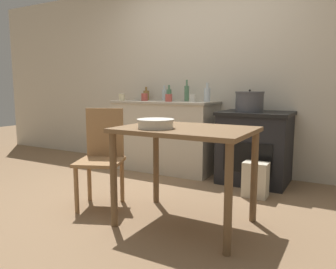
% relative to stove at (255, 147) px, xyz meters
% --- Properties ---
extents(ground_plane, '(14.00, 14.00, 0.00)m').
position_rel_stove_xyz_m(ground_plane, '(-0.75, -1.24, -0.42)').
color(ground_plane, '#896B4C').
extents(wall_back, '(8.00, 0.07, 2.55)m').
position_rel_stove_xyz_m(wall_back, '(-0.75, 0.34, 0.86)').
color(wall_back, beige).
rests_on(wall_back, ground_plane).
extents(counter_cabinet, '(1.38, 0.62, 0.93)m').
position_rel_stove_xyz_m(counter_cabinet, '(-1.22, 0.02, 0.05)').
color(counter_cabinet, beige).
rests_on(counter_cabinet, ground_plane).
extents(stove, '(0.81, 0.65, 0.84)m').
position_rel_stove_xyz_m(stove, '(0.00, 0.00, 0.00)').
color(stove, black).
rests_on(stove, ground_plane).
extents(work_table, '(1.04, 0.74, 0.79)m').
position_rel_stove_xyz_m(work_table, '(-0.18, -1.47, 0.25)').
color(work_table, brown).
rests_on(work_table, ground_plane).
extents(chair, '(0.52, 0.52, 0.91)m').
position_rel_stove_xyz_m(chair, '(-1.06, -1.45, 0.06)').
color(chair, '#997047').
rests_on(chair, ground_plane).
extents(flour_sack, '(0.25, 0.17, 0.36)m').
position_rel_stove_xyz_m(flour_sack, '(0.15, -0.52, -0.24)').
color(flour_sack, beige).
rests_on(flour_sack, ground_plane).
extents(stock_pot, '(0.33, 0.33, 0.25)m').
position_rel_stove_xyz_m(stock_pot, '(-0.07, -0.05, 0.53)').
color(stock_pot, '#4C4C51').
rests_on(stock_pot, stove).
extents(mixing_bowl_large, '(0.29, 0.29, 0.07)m').
position_rel_stove_xyz_m(mixing_bowl_large, '(-0.36, -1.63, 0.42)').
color(mixing_bowl_large, silver).
rests_on(mixing_bowl_large, work_table).
extents(bottle_far_left, '(0.08, 0.08, 0.19)m').
position_rel_stove_xyz_m(bottle_far_left, '(-1.64, 0.20, 0.59)').
color(bottle_far_left, olive).
rests_on(bottle_far_left, counter_cabinet).
extents(bottle_left, '(0.06, 0.06, 0.28)m').
position_rel_stove_xyz_m(bottle_left, '(-0.94, 0.10, 0.62)').
color(bottle_left, '#517F5B').
rests_on(bottle_left, counter_cabinet).
extents(bottle_mid_left, '(0.07, 0.07, 0.21)m').
position_rel_stove_xyz_m(bottle_mid_left, '(-1.35, 0.23, 0.59)').
color(bottle_mid_left, silver).
rests_on(bottle_mid_left, counter_cabinet).
extents(bottle_center_left, '(0.08, 0.08, 0.24)m').
position_rel_stove_xyz_m(bottle_center_left, '(-0.65, 0.10, 0.61)').
color(bottle_center_left, silver).
rests_on(bottle_center_left, counter_cabinet).
extents(bottle_center, '(0.07, 0.07, 0.21)m').
position_rel_stove_xyz_m(bottle_center, '(-1.22, 0.12, 0.59)').
color(bottle_center, '#517F5B').
rests_on(bottle_center, counter_cabinet).
extents(cup_center_right, '(0.09, 0.09, 0.10)m').
position_rel_stove_xyz_m(cup_center_right, '(-1.49, -0.07, 0.56)').
color(cup_center_right, '#B74C42').
rests_on(cup_center_right, counter_cabinet).
extents(cup_mid_right, '(0.09, 0.09, 0.09)m').
position_rel_stove_xyz_m(cup_mid_right, '(-1.07, -0.15, 0.56)').
color(cup_mid_right, '#B74C42').
rests_on(cup_mid_right, counter_cabinet).
extents(cup_right, '(0.08, 0.08, 0.09)m').
position_rel_stove_xyz_m(cup_right, '(-0.79, -0.04, 0.56)').
color(cup_right, silver).
rests_on(cup_right, counter_cabinet).
extents(cup_far_right, '(0.08, 0.08, 0.09)m').
position_rel_stove_xyz_m(cup_far_right, '(-1.76, -0.21, 0.56)').
color(cup_far_right, beige).
rests_on(cup_far_right, counter_cabinet).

